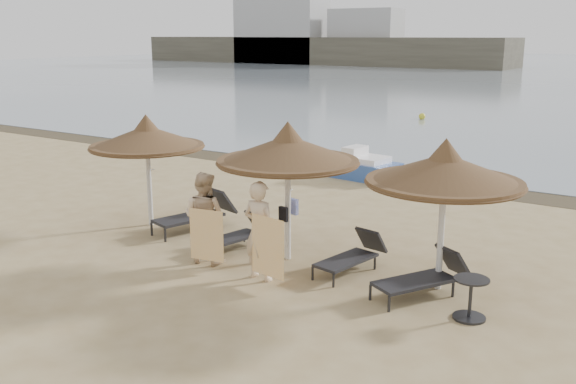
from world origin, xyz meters
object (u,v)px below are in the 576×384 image
(lounger_near_right, at_px, (354,254))
(person_left, at_px, (204,210))
(palapa_right, at_px, (445,170))
(palapa_center, at_px, (288,150))
(lounger_far_right, at_px, (426,276))
(side_table, at_px, (470,300))
(pedal_boat, at_px, (364,167))
(person_right, at_px, (260,223))
(lounger_far_left, at_px, (199,213))
(lounger_near_left, at_px, (240,233))
(palapa_left, at_px, (147,137))

(lounger_near_right, distance_m, person_left, 3.06)
(palapa_right, relative_size, lounger_near_right, 1.58)
(palapa_center, relative_size, lounger_far_right, 1.52)
(side_table, xyz_separation_m, pedal_boat, (-6.10, 8.39, 0.04))
(lounger_near_right, distance_m, person_right, 1.98)
(palapa_right, relative_size, side_table, 4.02)
(lounger_far_left, xyz_separation_m, lounger_near_right, (4.29, -0.44, -0.07))
(person_right, bearing_deg, lounger_far_left, -28.05)
(palapa_right, relative_size, pedal_boat, 1.23)
(lounger_far_left, bearing_deg, side_table, 5.07)
(palapa_center, bearing_deg, person_left, -141.35)
(lounger_near_left, bearing_deg, person_right, -28.62)
(palapa_center, relative_size, lounger_near_left, 1.70)
(lounger_far_right, height_order, person_right, person_right)
(palapa_left, bearing_deg, lounger_near_right, -0.93)
(lounger_far_left, bearing_deg, person_right, -14.19)
(lounger_near_left, xyz_separation_m, person_right, (1.42, -1.22, 0.77))
(lounger_near_left, bearing_deg, lounger_near_right, 14.23)
(palapa_center, bearing_deg, lounger_far_right, -4.88)
(person_left, bearing_deg, side_table, 175.24)
(lounger_far_right, xyz_separation_m, person_left, (-4.35, -0.78, 0.70))
(lounger_near_right, relative_size, pedal_boat, 0.78)
(palapa_center, height_order, person_left, palapa_center)
(lounger_near_left, xyz_separation_m, side_table, (5.24, -0.79, 0.00))
(lounger_near_left, height_order, person_left, person_left)
(palapa_left, height_order, pedal_boat, palapa_left)
(lounger_near_right, bearing_deg, person_right, -123.41)
(palapa_center, xyz_separation_m, lounger_far_left, (-2.85, 0.55, -1.84))
(lounger_near_left, distance_m, lounger_near_right, 2.68)
(person_left, bearing_deg, palapa_left, -32.00)
(lounger_near_right, bearing_deg, lounger_far_right, -2.68)
(palapa_left, xyz_separation_m, lounger_near_right, (5.49, -0.09, -1.78))
(lounger_near_right, relative_size, lounger_far_right, 0.94)
(side_table, bearing_deg, palapa_center, 169.07)
(palapa_left, relative_size, lounger_far_right, 1.44)
(palapa_center, bearing_deg, person_right, -81.84)
(lounger_far_left, distance_m, person_left, 2.32)
(palapa_left, relative_size, palapa_right, 0.97)
(palapa_center, distance_m, lounger_near_left, 2.29)
(lounger_near_right, height_order, pedal_boat, pedal_boat)
(pedal_boat, bearing_deg, palapa_left, -98.27)
(lounger_near_right, bearing_deg, lounger_far_left, -175.50)
(palapa_center, relative_size, palapa_right, 1.03)
(palapa_center, relative_size, person_left, 1.33)
(palapa_left, height_order, lounger_near_right, palapa_left)
(palapa_left, xyz_separation_m, palapa_right, (7.18, -0.03, 0.06))
(lounger_far_right, relative_size, side_table, 2.72)
(side_table, distance_m, person_right, 3.92)
(lounger_near_right, relative_size, person_right, 0.80)
(palapa_right, height_order, person_right, palapa_right)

